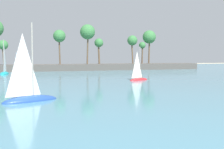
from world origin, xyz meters
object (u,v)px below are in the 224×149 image
object	(u,v)px
sailboat_mid_bay	(4,71)
sailboat_far_left	(139,77)
sailboat_near_shore	(19,85)
sailboat_toward_headland	(29,94)

from	to	relation	value
sailboat_mid_bay	sailboat_far_left	size ratio (longest dim) A/B	1.33
sailboat_near_shore	sailboat_toward_headland	xyz separation A→B (m)	(1.15, -10.68, 0.18)
sailboat_toward_headland	sailboat_far_left	size ratio (longest dim) A/B	1.30
sailboat_mid_bay	sailboat_toward_headland	size ratio (longest dim) A/B	1.02
sailboat_near_shore	sailboat_mid_bay	world-z (taller)	sailboat_mid_bay
sailboat_near_shore	sailboat_mid_bay	size ratio (longest dim) A/B	0.74
sailboat_near_shore	sailboat_toward_headland	size ratio (longest dim) A/B	0.75
sailboat_near_shore	sailboat_far_left	bearing A→B (deg)	22.08
sailboat_far_left	sailboat_toward_headland	bearing A→B (deg)	-134.93
sailboat_near_shore	sailboat_toward_headland	bearing A→B (deg)	-83.87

